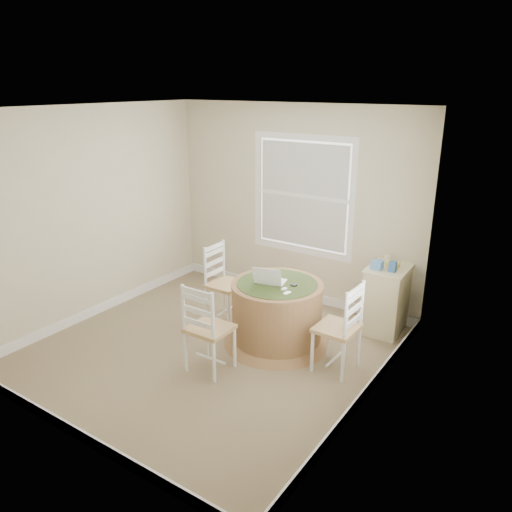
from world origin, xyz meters
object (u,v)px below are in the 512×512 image
Objects in this scene: chair_left at (226,284)px; corner_chest at (386,299)px; round_table at (277,311)px; chair_near at (210,328)px; chair_right at (337,328)px; laptop at (270,280)px.

chair_left reaches higher than corner_chest.
chair_left is (-0.84, 0.17, 0.07)m from round_table.
round_table is 1.27× the size of chair_left.
chair_left is 1.17× the size of corner_chest.
corner_chest is (1.19, 1.85, -0.07)m from chair_near.
chair_near is 1.00× the size of chair_right.
laptop is at bearing -94.77° from chair_right.
chair_near is at bearing -100.00° from round_table.
chair_left reaches higher than round_table.
round_table is 0.81m from chair_right.
chair_near is (-0.28, -0.85, 0.07)m from round_table.
chair_left is 1.66m from chair_right.
round_table is at bearing -108.71° from chair_near.
round_table is 0.37m from laptop.
corner_chest is (0.11, 1.12, -0.07)m from chair_right.
corner_chest is at bearing -148.26° from laptop.
chair_near is 1.29m from chair_right.
chair_right is 2.51× the size of laptop.
chair_right is 1.13m from corner_chest.
chair_right is 0.93m from laptop.
laptop is at bearing -136.11° from corner_chest.
chair_right is (1.07, 0.72, 0.00)m from chair_near.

